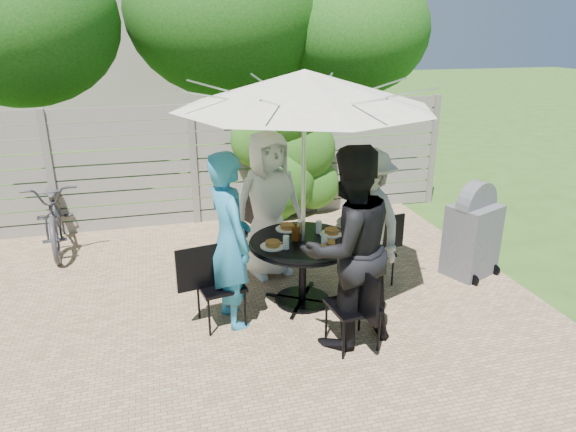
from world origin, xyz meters
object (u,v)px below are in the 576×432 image
object	(u,v)px
person_front	(348,249)
plate_left	(273,245)
syrup_jug	(296,233)
coffee_cup	(301,227)
person_left	(230,241)
glass_left	(286,242)
person_right	(367,220)
plate_back	(287,227)
bbq_grill	(472,233)
chair_right	(373,264)
plate_front	(321,251)
plate_right	(331,232)
bicycle	(55,212)
chair_front	(353,323)
glass_front	(324,241)
chair_left	(220,301)
umbrella	(305,89)
patio_table	(303,260)
person_back	(269,205)
glass_right	(319,227)
chair_back	(264,247)
plate_extra	(332,245)

from	to	relation	value
person_front	plate_left	xyz separation A→B (m)	(-0.54, 0.72, -0.20)
syrup_jug	coffee_cup	distance (m)	0.23
person_left	glass_left	xyz separation A→B (m)	(0.58, 0.03, -0.09)
person_right	syrup_jug	world-z (taller)	person_right
plate_back	bbq_grill	size ratio (longest dim) A/B	0.22
person_front	coffee_cup	size ratio (longest dim) A/B	16.21
chair_right	plate_front	world-z (taller)	chair_right
person_front	plate_right	xyz separation A→B (m)	(0.16, 0.89, -0.20)
person_front	plate_back	bearing A→B (deg)	-90.00
bicycle	bbq_grill	world-z (taller)	bbq_grill
chair_front	plate_right	world-z (taller)	chair_front
plate_front	glass_left	world-z (taller)	glass_left
plate_front	bbq_grill	bearing A→B (deg)	13.29
glass_front	bbq_grill	world-z (taller)	bbq_grill
chair_left	umbrella	bearing A→B (deg)	2.80
patio_table	person_front	size ratio (longest dim) A/B	0.70
syrup_jug	person_back	bearing A→B (deg)	98.96
glass_right	bicycle	distance (m)	3.81
chair_back	chair_front	distance (m)	1.93
chair_left	plate_right	world-z (taller)	chair_left
person_front	chair_right	xyz separation A→B (m)	(0.75, 1.03, -0.72)
plate_extra	chair_left	bearing A→B (deg)	178.65
bbq_grill	syrup_jug	bearing A→B (deg)	159.92
umbrella	bicycle	xyz separation A→B (m)	(-2.84, 2.39, -1.83)
chair_left	person_left	world-z (taller)	person_left
coffee_cup	bicycle	size ratio (longest dim) A/B	0.06
umbrella	person_left	bearing A→B (deg)	-166.64
patio_table	coffee_cup	bearing A→B (deg)	78.92
chair_right	bicycle	distance (m)	4.37
plate_right	syrup_jug	world-z (taller)	syrup_jug
syrup_jug	coffee_cup	xyz separation A→B (m)	(0.12, 0.20, -0.02)
bicycle	syrup_jug	bearing A→B (deg)	-47.69
plate_left	glass_right	world-z (taller)	glass_right
plate_right	glass_left	distance (m)	0.63
plate_back	glass_right	xyz separation A→B (m)	(0.31, -0.19, 0.05)
person_back	chair_right	xyz separation A→B (m)	(1.13, -0.59, -0.64)
chair_back	chair_right	size ratio (longest dim) A/B	1.20
person_back	person_front	world-z (taller)	person_front
plate_right	plate_front	bearing A→B (deg)	-121.64
person_left	plate_back	size ratio (longest dim) A/B	6.97
chair_front	glass_left	bearing A→B (deg)	23.43
chair_right	plate_right	distance (m)	0.80
umbrella	chair_back	xyz separation A→B (m)	(-0.23, 0.94, -2.02)
person_back	syrup_jug	distance (m)	0.79
chair_right	syrup_jug	bearing A→B (deg)	2.49
chair_back	plate_back	world-z (taller)	chair_back
glass_front	glass_right	size ratio (longest dim) A/B	1.00
chair_back	glass_left	xyz separation A→B (m)	(-0.00, -1.10, 0.51)
umbrella	person_back	xyz separation A→B (m)	(-0.19, 0.81, -1.43)
plate_left	person_right	bearing A→B (deg)	13.36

